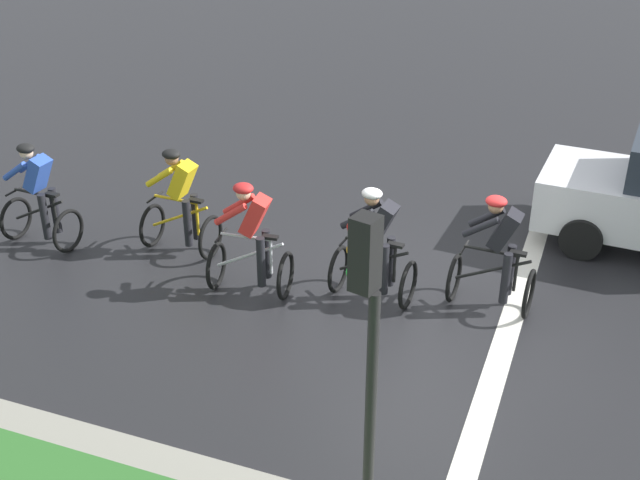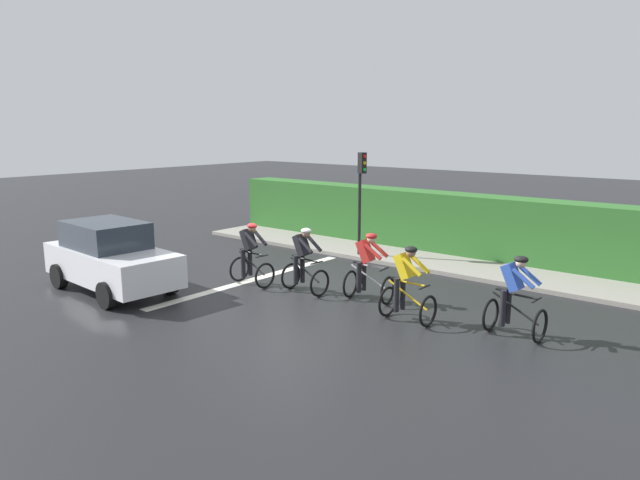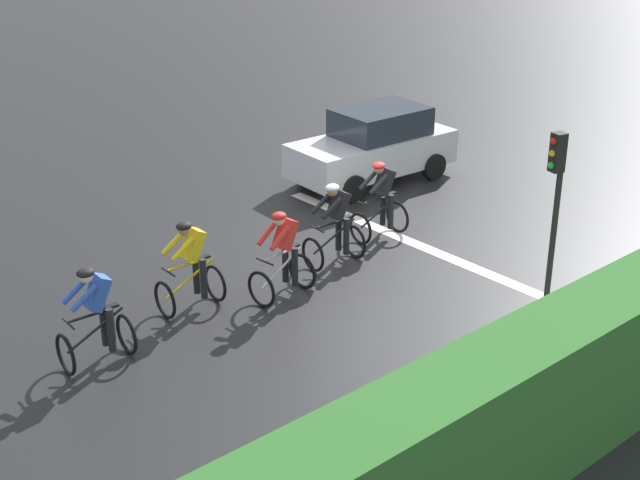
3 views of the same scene
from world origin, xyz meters
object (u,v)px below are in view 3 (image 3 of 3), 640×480
(car_white, at_px, (374,146))
(traffic_light_near_crossing, at_px, (555,199))
(cyclist_second, at_px, (191,267))
(cyclist_mid, at_px, (283,256))
(cyclist_fourth, at_px, (336,226))
(cyclist_trailing, at_px, (381,202))
(cyclist_lead, at_px, (96,318))

(car_white, height_order, traffic_light_near_crossing, traffic_light_near_crossing)
(car_white, bearing_deg, cyclist_second, 111.00)
(cyclist_mid, bearing_deg, car_white, -58.55)
(cyclist_fourth, distance_m, car_white, 4.91)
(cyclist_fourth, bearing_deg, cyclist_trailing, -77.67)
(cyclist_mid, distance_m, traffic_light_near_crossing, 4.75)
(car_white, distance_m, traffic_light_near_crossing, 7.65)
(cyclist_fourth, xyz_separation_m, cyclist_trailing, (0.34, -1.56, 0.00))
(cyclist_mid, relative_size, traffic_light_near_crossing, 0.50)
(cyclist_lead, relative_size, traffic_light_near_crossing, 0.50)
(cyclist_lead, distance_m, cyclist_fourth, 5.25)
(cyclist_mid, xyz_separation_m, car_white, (3.40, -5.55, 0.08))
(cyclist_second, xyz_separation_m, cyclist_fourth, (-0.26, -3.13, 0.00))
(cyclist_fourth, bearing_deg, cyclist_mid, 104.72)
(traffic_light_near_crossing, bearing_deg, car_white, -21.76)
(cyclist_lead, relative_size, car_white, 0.40)
(car_white, bearing_deg, cyclist_trailing, 138.10)
(cyclist_fourth, relative_size, cyclist_trailing, 1.00)
(cyclist_trailing, relative_size, car_white, 0.40)
(cyclist_lead, distance_m, traffic_light_near_crossing, 7.51)
(cyclist_mid, height_order, car_white, car_white)
(cyclist_lead, height_order, cyclist_mid, same)
(traffic_light_near_crossing, bearing_deg, cyclist_mid, 37.53)
(cyclist_lead, xyz_separation_m, cyclist_mid, (-0.13, -3.60, 0.00))
(cyclist_second, xyz_separation_m, cyclist_trailing, (0.08, -4.68, 0.00))
(cyclist_lead, height_order, traffic_light_near_crossing, traffic_light_near_crossing)
(cyclist_mid, bearing_deg, traffic_light_near_crossing, -142.47)
(cyclist_fourth, distance_m, traffic_light_near_crossing, 4.42)
(cyclist_trailing, bearing_deg, cyclist_mid, 103.56)
(cyclist_lead, height_order, car_white, car_white)
(cyclist_second, bearing_deg, traffic_light_near_crossing, -135.29)
(car_white, bearing_deg, traffic_light_near_crossing, 158.24)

